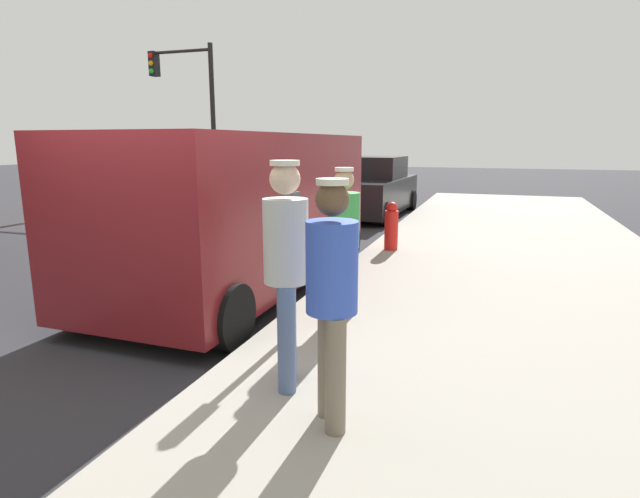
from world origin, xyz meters
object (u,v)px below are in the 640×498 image
object	(u,v)px
parking_meter_near	(291,234)
fire_hydrant	(391,227)
pedestrian_in_blue	(332,289)
traffic_light_corner	(190,98)
pedestrian_in_gray	(286,260)
parked_sedan_ahead	(371,189)
parked_van	(242,207)
pedestrian_in_green	(344,234)

from	to	relation	value
parking_meter_near	fire_hydrant	world-z (taller)	parking_meter_near
pedestrian_in_blue	traffic_light_corner	world-z (taller)	traffic_light_corner
parking_meter_near	pedestrian_in_blue	distance (m)	1.68
pedestrian_in_gray	parked_sedan_ahead	distance (m)	10.82
parked_van	parking_meter_near	bearing A→B (deg)	-50.86
pedestrian_in_gray	traffic_light_corner	size ratio (longest dim) A/B	0.34
parked_van	traffic_light_corner	distance (m)	11.48
pedestrian_in_green	pedestrian_in_gray	size ratio (longest dim) A/B	0.93
pedestrian_in_blue	pedestrian_in_gray	xyz separation A→B (m)	(-0.50, 0.42, 0.06)
traffic_light_corner	fire_hydrant	bearing A→B (deg)	-38.18
parking_meter_near	pedestrian_in_blue	size ratio (longest dim) A/B	0.91
pedestrian_in_green	fire_hydrant	distance (m)	3.77
traffic_light_corner	pedestrian_in_gray	bearing A→B (deg)	-54.46
pedestrian_in_gray	parked_van	bearing A→B (deg)	123.42
parking_meter_near	fire_hydrant	size ratio (longest dim) A/B	1.77
parking_meter_near	traffic_light_corner	size ratio (longest dim) A/B	0.29
pedestrian_in_green	pedestrian_in_blue	xyz separation A→B (m)	(0.56, -2.13, 0.02)
pedestrian_in_blue	fire_hydrant	distance (m)	5.94
parked_van	parked_sedan_ahead	size ratio (longest dim) A/B	1.17
pedestrian_in_gray	traffic_light_corner	bearing A→B (deg)	125.54
traffic_light_corner	parked_sedan_ahead	bearing A→B (deg)	-10.90
parked_sedan_ahead	fire_hydrant	bearing A→B (deg)	-72.47
parking_meter_near	pedestrian_in_green	size ratio (longest dim) A/B	0.93
parked_van	parked_sedan_ahead	bearing A→B (deg)	90.32
parked_van	fire_hydrant	distance (m)	3.10
parking_meter_near	parked_sedan_ahead	size ratio (longest dim) A/B	0.34
pedestrian_in_gray	parked_sedan_ahead	bearing A→B (deg)	100.24
pedestrian_in_green	parked_sedan_ahead	bearing A→B (deg)	101.79
pedestrian_in_blue	fire_hydrant	size ratio (longest dim) A/B	1.94
parking_meter_near	parked_sedan_ahead	xyz separation A→B (m)	(-1.54, 9.64, -0.43)
pedestrian_in_green	traffic_light_corner	distance (m)	13.47
pedestrian_in_blue	fire_hydrant	bearing A→B (deg)	97.57
fire_hydrant	parked_van	bearing A→B (deg)	-121.68
pedestrian_in_blue	parked_sedan_ahead	size ratio (longest dim) A/B	0.38
parking_meter_near	parked_sedan_ahead	world-z (taller)	parking_meter_near
pedestrian_in_green	traffic_light_corner	size ratio (longest dim) A/B	0.31
pedestrian_in_green	pedestrian_in_blue	bearing A→B (deg)	-75.35
pedestrian_in_green	parked_sedan_ahead	world-z (taller)	pedestrian_in_green
parked_van	traffic_light_corner	bearing A→B (deg)	126.19
pedestrian_in_blue	parked_van	world-z (taller)	parked_van
pedestrian_in_green	parked_van	distance (m)	2.15
pedestrian_in_green	fire_hydrant	world-z (taller)	pedestrian_in_green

